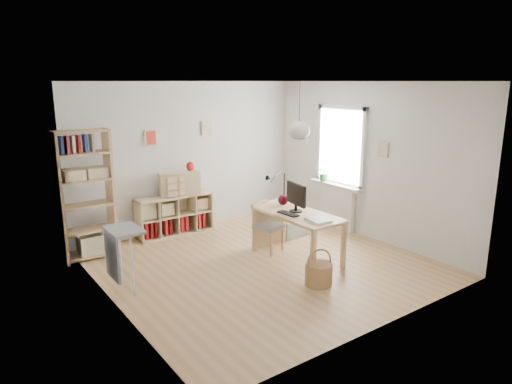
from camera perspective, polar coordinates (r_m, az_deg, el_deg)
ground at (r=7.01m, az=0.77°, el=-8.96°), size 4.50×4.50×0.00m
room_shell at (r=6.74m, az=5.40°, el=7.67°), size 4.50×4.50×4.50m
window_unit at (r=8.48m, az=10.60°, el=5.66°), size 0.07×1.16×1.46m
radiator at (r=8.68m, az=10.11°, el=-1.88°), size 0.10×0.80×0.80m
windowsill at (r=8.55m, az=9.99°, el=0.84°), size 0.22×1.20×0.06m
desk at (r=7.00m, az=5.15°, el=-3.33°), size 0.70×1.50×0.75m
cube_shelf at (r=8.38m, az=-10.35°, el=-3.19°), size 1.40×0.38×0.72m
tall_bookshelf at (r=7.41m, az=-20.62°, el=0.24°), size 0.80×0.38×2.00m
side_table at (r=6.18m, az=-16.69°, el=-6.09°), size 0.40×0.55×0.85m
chair at (r=7.39m, az=1.21°, el=-3.96°), size 0.50×0.50×0.80m
wicker_basket at (r=6.34m, az=7.84°, el=-10.00°), size 0.37×0.37×0.52m
storage_chest at (r=8.26m, az=4.10°, el=-3.93°), size 0.64×0.71×0.63m
monitor at (r=6.97m, az=5.04°, el=-0.50°), size 0.20×0.51×0.44m
keyboard at (r=6.88m, az=4.06°, el=-2.73°), size 0.15×0.37×0.02m
task_lamp at (r=7.34m, az=2.43°, el=1.07°), size 0.48×0.18×0.51m
yarn_ball at (r=7.38m, az=3.40°, el=-1.00°), size 0.16×0.16×0.16m
paper_tray at (r=6.59m, az=7.76°, el=-3.51°), size 0.28×0.34×0.03m
drawer_chest at (r=8.25m, az=-9.54°, el=1.04°), size 0.76×0.50×0.40m
red_vase at (r=8.29m, az=-8.22°, el=3.18°), size 0.14×0.14×0.17m
potted_plant at (r=8.71m, az=8.50°, el=2.40°), size 0.35×0.33×0.32m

